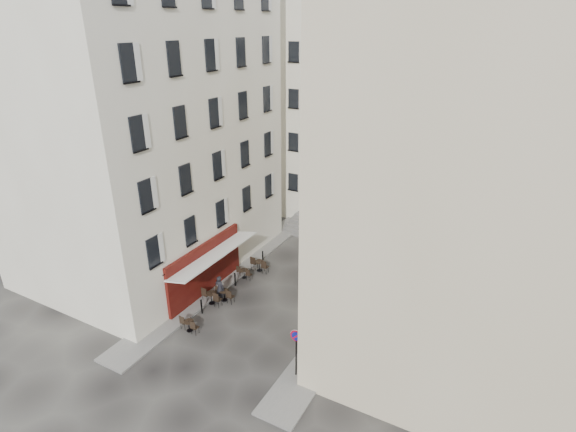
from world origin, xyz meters
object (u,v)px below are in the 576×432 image
Objects in this scene: no_parking_sign at (296,344)px; bistro_table_a at (189,325)px; bistro_table_b at (212,297)px; pedestrian at (220,288)px.

bistro_table_a is at bearing 177.84° from no_parking_sign.
no_parking_sign is at bearing -2.33° from bistro_table_a.
bistro_table_b is (-0.54, 2.77, 0.06)m from bistro_table_a.
bistro_table_a is 2.82m from bistro_table_b.
no_parking_sign is at bearing 151.44° from pedestrian.
no_parking_sign is 8.15m from pedestrian.
no_parking_sign is 7.09m from bistro_table_a.
bistro_table_a is at bearing 93.24° from pedestrian.
pedestrian is at bearing 95.37° from bistro_table_a.
bistro_table_b is at bearing 157.90° from no_parking_sign.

